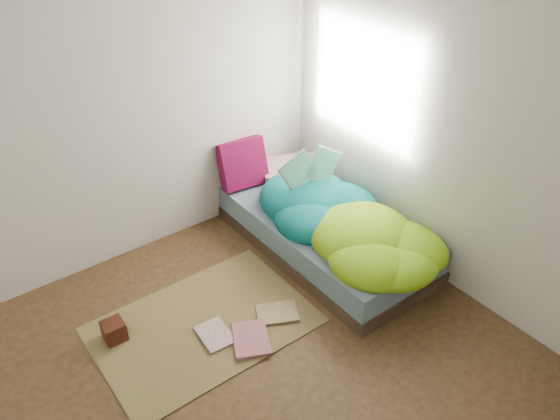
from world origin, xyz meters
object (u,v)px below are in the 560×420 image
at_px(open_book, 312,159).
at_px(wooden_box, 114,331).
at_px(floor_book_a, 202,341).
at_px(bed, 325,233).
at_px(pillow_magenta, 243,163).
at_px(floor_book_b, 233,341).

relative_size(open_book, wooden_box, 3.23).
distance_m(wooden_box, floor_book_a, 0.65).
xyz_separation_m(bed, pillow_magenta, (-0.26, 0.91, 0.39)).
relative_size(pillow_magenta, floor_book_b, 1.28).
bearing_deg(floor_book_a, floor_book_b, -35.52).
bearing_deg(floor_book_b, bed, 46.27).
bearing_deg(open_book, bed, -80.90).
bearing_deg(wooden_box, floor_book_b, -40.42).
bearing_deg(wooden_box, bed, -3.01).
bearing_deg(floor_book_b, pillow_magenta, 79.47).
xyz_separation_m(floor_book_a, floor_book_b, (0.18, -0.15, 0.00)).
relative_size(bed, open_book, 4.03).
height_order(bed, pillow_magenta, pillow_magenta).
relative_size(bed, wooden_box, 13.02).
bearing_deg(open_book, pillow_magenta, 118.93).
height_order(open_book, wooden_box, open_book).
distance_m(open_book, floor_book_b, 1.67).
bearing_deg(open_book, wooden_box, -167.97).
relative_size(pillow_magenta, open_book, 0.90).
bearing_deg(wooden_box, floor_book_a, -40.79).
distance_m(bed, pillow_magenta, 1.03).
relative_size(pillow_magenta, wooden_box, 2.90).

